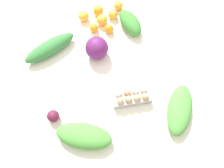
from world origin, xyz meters
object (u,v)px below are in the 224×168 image
object	(u,v)px
orange_0	(98,11)
orange_4	(118,5)
greens_bunch_scallion	(180,109)
beet_root	(53,116)
orange_2	(84,16)
greens_bunch_chard	(130,23)
orange_1	(113,14)
orange_5	(109,29)
orange_6	(94,28)
cabbage_purple	(97,48)
orange_3	(102,20)
greens_bunch_kale	(84,136)
egg_carton	(132,96)
greens_bunch_dandelion	(50,48)

from	to	relation	value
orange_0	orange_4	world-z (taller)	orange_0
greens_bunch_scallion	orange_0	distance (m)	0.93
beet_root	orange_4	size ratio (longest dim) A/B	1.04
greens_bunch_scallion	orange_2	xyz separation A→B (m)	(0.91, 0.27, -0.01)
greens_bunch_chard	greens_bunch_scallion	size ratio (longest dim) A/B	0.73
orange_1	orange_5	xyz separation A→B (m)	(-0.11, 0.08, -0.00)
greens_bunch_scallion	beet_root	world-z (taller)	greens_bunch_scallion
beet_root	orange_1	distance (m)	0.86
greens_bunch_chard	orange_6	bearing A→B (deg)	72.38
orange_5	greens_bunch_scallion	bearing A→B (deg)	-168.89
beet_root	orange_2	xyz separation A→B (m)	(0.63, -0.45, 0.00)
cabbage_purple	orange_3	bearing A→B (deg)	-30.67
greens_bunch_kale	orange_3	xyz separation A→B (m)	(0.73, -0.43, -0.01)
orange_2	egg_carton	bearing A→B (deg)	-176.71
orange_2	orange_6	xyz separation A→B (m)	(-0.12, -0.03, -0.01)
orange_0	orange_6	distance (m)	0.15
orange_2	orange_3	distance (m)	0.14
greens_bunch_dandelion	orange_4	xyz separation A→B (m)	(0.15, -0.59, -0.01)
orange_4	orange_5	world-z (taller)	orange_4
greens_bunch_dandelion	orange_1	world-z (taller)	greens_bunch_dandelion
orange_3	greens_bunch_kale	bearing A→B (deg)	149.45
greens_bunch_scallion	orange_0	bearing A→B (deg)	9.39
greens_bunch_scallion	orange_5	distance (m)	0.75
egg_carton	orange_3	bearing A→B (deg)	-81.96
orange_0	orange_4	xyz separation A→B (m)	(-0.02, -0.16, -0.00)
greens_bunch_dandelion	orange_3	size ratio (longest dim) A/B	4.68
beet_root	cabbage_purple	bearing A→B (deg)	-53.70
orange_2	orange_3	size ratio (longest dim) A/B	0.97
cabbage_purple	egg_carton	distance (m)	0.40
greens_bunch_chard	orange_3	distance (m)	0.21
greens_bunch_kale	orange_5	distance (m)	0.78
greens_bunch_scallion	cabbage_purple	bearing A→B (deg)	26.60
egg_carton	orange_2	bearing A→B (deg)	-72.38
greens_bunch_dandelion	orange_4	bearing A→B (deg)	-75.78
orange_4	orange_3	bearing A→B (deg)	114.43
greens_bunch_scallion	greens_bunch_dandelion	bearing A→B (deg)	37.96
cabbage_purple	orange_5	size ratio (longest dim) A/B	2.43
beet_root	orange_3	xyz separation A→B (m)	(0.54, -0.56, 0.00)
greens_bunch_dandelion	orange_4	size ratio (longest dim) A/B	5.24
greens_bunch_chard	greens_bunch_dandelion	xyz separation A→B (m)	(0.04, 0.60, -0.00)
orange_2	orange_6	distance (m)	0.13
greens_bunch_scallion	egg_carton	bearing A→B (deg)	49.25
cabbage_purple	orange_2	xyz separation A→B (m)	(0.32, -0.03, -0.04)
orange_0	orange_3	distance (m)	0.09
orange_1	orange_2	bearing A→B (deg)	70.79
beet_root	orange_6	bearing A→B (deg)	-43.41
orange_3	cabbage_purple	bearing A→B (deg)	149.33
beet_root	orange_2	world-z (taller)	orange_2
egg_carton	greens_bunch_chard	bearing A→B (deg)	-101.06
orange_3	orange_4	world-z (taller)	orange_3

